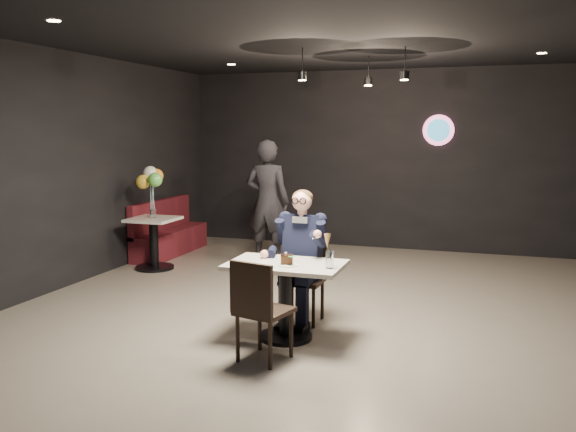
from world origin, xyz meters
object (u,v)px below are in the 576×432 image
(side_table, at_px, (154,242))
(chair_far, at_px, (303,279))
(main_table, at_px, (286,301))
(booth_bench, at_px, (170,227))
(chair_near, at_px, (265,309))
(balloon_vase, at_px, (153,213))
(passerby, at_px, (268,202))
(sundae_glass, at_px, (330,259))
(seated_man, at_px, (303,255))

(side_table, bearing_deg, chair_far, -31.01)
(main_table, xyz_separation_m, chair_far, (0.00, 0.55, 0.09))
(chair_far, bearing_deg, booth_bench, 139.03)
(chair_far, distance_m, chair_near, 1.13)
(balloon_vase, relative_size, passerby, 0.07)
(main_table, bearing_deg, booth_bench, 133.67)
(chair_far, height_order, chair_near, same)
(main_table, distance_m, balloon_vase, 3.57)
(chair_near, xyz_separation_m, sundae_glass, (0.45, 0.50, 0.37))
(seated_man, bearing_deg, side_table, 148.99)
(chair_near, relative_size, seated_man, 0.64)
(main_table, height_order, booth_bench, booth_bench)
(main_table, relative_size, side_table, 1.37)
(chair_near, distance_m, booth_bench, 4.88)
(sundae_glass, bearing_deg, chair_far, 125.83)
(chair_near, bearing_deg, chair_far, 103.23)
(booth_bench, bearing_deg, passerby, -1.89)
(seated_man, height_order, sundae_glass, seated_man)
(chair_far, relative_size, side_table, 1.15)
(main_table, height_order, passerby, passerby)
(sundae_glass, relative_size, balloon_vase, 1.19)
(booth_bench, relative_size, balloon_vase, 12.98)
(main_table, distance_m, booth_bench, 4.44)
(booth_bench, bearing_deg, seated_man, -40.97)
(sundae_glass, height_order, balloon_vase, sundae_glass)
(balloon_vase, bearing_deg, chair_near, -45.23)
(main_table, distance_m, seated_man, 0.65)
(chair_far, relative_size, seated_man, 0.64)
(seated_man, bearing_deg, booth_bench, 139.03)
(chair_near, bearing_deg, main_table, 103.23)
(side_table, distance_m, balloon_vase, 0.42)
(chair_far, relative_size, booth_bench, 0.52)
(booth_bench, bearing_deg, chair_near, -51.01)
(seated_man, height_order, side_table, seated_man)
(seated_man, xyz_separation_m, balloon_vase, (-2.77, 1.66, 0.10))
(sundae_glass, height_order, booth_bench, sundae_glass)
(chair_near, bearing_deg, sundae_glass, 61.06)
(chair_far, distance_m, passerby, 2.98)
(main_table, distance_m, sundae_glass, 0.65)
(seated_man, height_order, balloon_vase, seated_man)
(booth_bench, relative_size, passerby, 0.95)
(side_table, relative_size, balloon_vase, 5.89)
(side_table, bearing_deg, passerby, 33.80)
(chair_far, height_order, seated_man, seated_man)
(side_table, bearing_deg, main_table, -38.65)
(chair_far, bearing_deg, main_table, -90.00)
(chair_far, relative_size, sundae_glass, 5.66)
(side_table, xyz_separation_m, balloon_vase, (0.00, 0.00, 0.42))
(sundae_glass, bearing_deg, chair_near, -132.17)
(balloon_vase, bearing_deg, side_table, 0.00)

